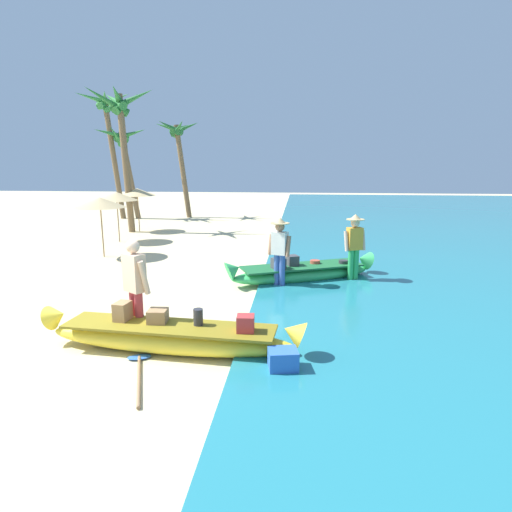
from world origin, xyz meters
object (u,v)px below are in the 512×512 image
Objects in this scene: boat_yellow_foreground at (170,336)px; palm_tree_mid_cluster at (121,118)px; person_vendor_hatted at (280,248)px; palm_tree_tall_inland at (123,143)px; person_tourist_customer at (135,285)px; palm_tree_leaning_seaward at (178,138)px; person_vendor_assistant at (354,244)px; paddle at (139,370)px; palm_tree_far_behind at (107,118)px; boat_green_midground at (302,272)px; cooler_box at (283,362)px.

boat_yellow_foreground is 0.70× the size of palm_tree_mid_cluster.
person_vendor_hatted is 0.34× the size of palm_tree_tall_inland.
person_vendor_hatted is 0.99× the size of person_tourist_customer.
palm_tree_leaning_seaward reaches higher than person_vendor_hatted.
palm_tree_mid_cluster is at bearing 130.93° from person_vendor_hatted.
boat_yellow_foreground is at bearing -29.14° from person_tourist_customer.
person_vendor_assistant is 15.74m from palm_tree_leaning_seaward.
boat_yellow_foreground is 2.52× the size of person_vendor_hatted.
person_vendor_assistant is at bearing -48.26° from palm_tree_tall_inland.
person_vendor_hatted is at bearing -158.81° from person_vendor_assistant.
paddle is at bearing -67.09° from palm_tree_tall_inland.
palm_tree_leaning_seaward is 19.19m from paddle.
palm_tree_leaning_seaward is at bearing 15.39° from palm_tree_far_behind.
palm_tree_far_behind is (-3.52, -0.97, 0.99)m from palm_tree_leaning_seaward.
boat_green_midground reaches higher than paddle.
person_vendor_hatted is 16.11m from palm_tree_tall_inland.
person_vendor_assistant reaches higher than cooler_box.
boat_green_midground is 16.75m from palm_tree_far_behind.
boat_yellow_foreground is 19.11m from palm_tree_far_behind.
boat_green_midground is at bearing 64.17° from boat_yellow_foreground.
boat_green_midground is 11.68m from palm_tree_mid_cluster.
palm_tree_leaning_seaward is at bearing 16.71° from palm_tree_tall_inland.
boat_green_midground is at bearing -49.63° from palm_tree_far_behind.
paddle is (-2.04, -0.14, -0.16)m from cooler_box.
person_tourist_customer is 17.86m from palm_tree_leaning_seaward.
person_tourist_customer is 0.99× the size of person_vendor_assistant.
person_vendor_assistant reaches higher than paddle.
palm_tree_leaning_seaward reaches higher than person_tourist_customer.
palm_tree_far_behind reaches higher than boat_yellow_foreground.
person_vendor_hatted reaches higher than boat_green_midground.
palm_tree_leaning_seaward is at bearing 114.55° from person_vendor_hatted.
person_vendor_assistant reaches higher than person_tourist_customer.
palm_tree_far_behind is at bearing 116.63° from boat_yellow_foreground.
person_tourist_customer is 2.76m from cooler_box.
palm_tree_mid_cluster is at bearing -98.31° from palm_tree_leaning_seaward.
cooler_box is at bearing -107.48° from person_vendor_assistant.
boat_green_midground is 9.46× the size of cooler_box.
cooler_box is at bearing -93.29° from boat_green_midground.
person_vendor_hatted is 4.83m from paddle.
palm_tree_tall_inland reaches higher than boat_yellow_foreground.
person_vendor_hatted is 4.21× the size of cooler_box.
palm_tree_far_behind is 19.69m from paddle.
palm_tree_leaning_seaward is 13.24× the size of cooler_box.
paddle is (8.01, -17.18, -5.32)m from palm_tree_far_behind.
palm_tree_far_behind is at bearing -170.08° from palm_tree_tall_inland.
cooler_box is at bearing -61.41° from palm_tree_tall_inland.
boat_green_midground is 5.54m from paddle.
palm_tree_leaning_seaward reaches higher than boat_yellow_foreground.
person_tourist_customer is at bearing -67.00° from palm_tree_tall_inland.
palm_tree_far_behind reaches higher than person_vendor_hatted.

